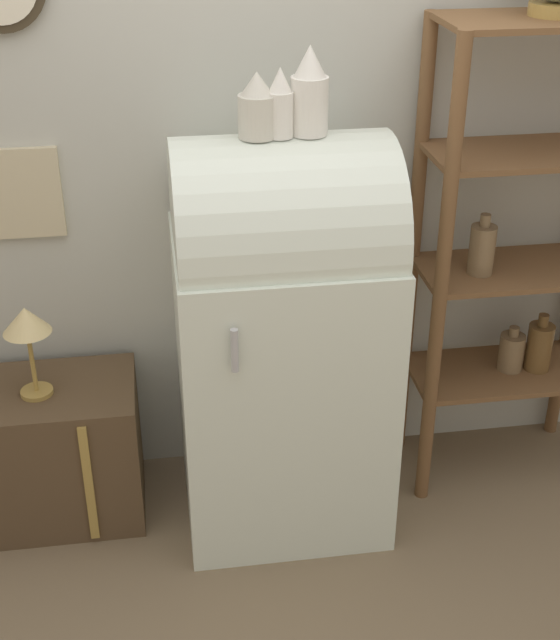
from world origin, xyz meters
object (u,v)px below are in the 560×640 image
(refrigerator, at_px, (282,331))
(suitcase_trunk, at_px, (30,453))
(vase_left, at_px, (257,107))
(vase_center, at_px, (280,105))
(vase_right, at_px, (310,93))
(desk_lamp, at_px, (27,327))

(refrigerator, relative_size, suitcase_trunk, 1.81)
(vase_left, relative_size, vase_center, 0.94)
(refrigerator, xyz_separation_m, vase_center, (-0.01, -0.01, 0.78))
(refrigerator, xyz_separation_m, vase_left, (-0.07, -0.00, 0.77))
(vase_right, bearing_deg, suitcase_trunk, 175.83)
(refrigerator, bearing_deg, vase_center, -125.93)
(vase_left, bearing_deg, vase_right, 2.90)
(refrigerator, distance_m, vase_right, 0.81)
(vase_left, xyz_separation_m, vase_center, (0.07, -0.01, 0.01))
(refrigerator, bearing_deg, desk_lamp, 176.27)
(refrigerator, xyz_separation_m, desk_lamp, (-0.84, 0.05, 0.06))
(refrigerator, bearing_deg, vase_left, -179.31)
(refrigerator, relative_size, desk_lamp, 4.23)
(vase_center, xyz_separation_m, vase_right, (0.09, 0.02, 0.03))
(suitcase_trunk, bearing_deg, refrigerator, -5.01)
(suitcase_trunk, xyz_separation_m, vase_left, (0.82, -0.08, 1.24))
(suitcase_trunk, distance_m, vase_center, 1.53)
(suitcase_trunk, height_order, vase_left, vase_left)
(refrigerator, height_order, suitcase_trunk, refrigerator)
(desk_lamp, bearing_deg, suitcase_trunk, 157.85)
(suitcase_trunk, height_order, vase_right, vase_right)
(desk_lamp, bearing_deg, vase_left, -4.16)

